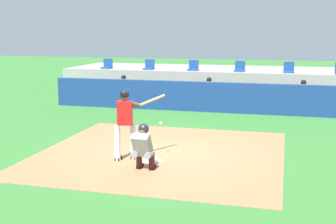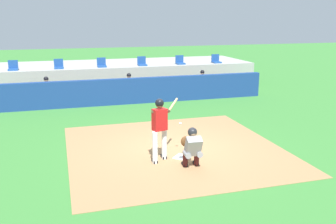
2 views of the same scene
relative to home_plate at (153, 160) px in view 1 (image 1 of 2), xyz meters
The scene contains 16 objects.
ground_plane 0.80m from the home_plate, 90.00° to the left, with size 80.00×80.00×0.00m, color #387A33.
dirt_infield 0.80m from the home_plate, 90.00° to the left, with size 6.40×6.40×0.01m, color #9E754C.
home_plate is the anchor object (origin of this frame).
batter_at_plate 1.22m from the home_plate, behind, with size 1.05×1.11×1.80m.
catcher_crouched 0.94m from the home_plate, 89.64° to the right, with size 0.50×1.59×1.13m.
dugout_wall 7.32m from the home_plate, 90.00° to the left, with size 13.00×0.30×1.20m, color navy.
dugout_bench 8.30m from the home_plate, 90.00° to the left, with size 11.80×0.44×0.45m, color olive.
dugout_player_0 9.03m from the home_plate, 115.31° to the left, with size 0.49×0.70×1.30m.
dugout_player_1 8.17m from the home_plate, 90.03° to the left, with size 0.49×0.70×1.30m.
dugout_player_2 9.03m from the home_plate, 64.77° to the left, with size 0.49×0.70×1.30m.
stands_platform 11.72m from the home_plate, 90.00° to the left, with size 15.00×4.40×1.40m, color #9E9E99.
stadium_seat_0 11.63m from the home_plate, 118.02° to the left, with size 0.46×0.46×0.48m.
stadium_seat_1 10.79m from the home_plate, 107.71° to the left, with size 0.46×0.46×0.48m.
stadium_seat_2 10.35m from the home_plate, 96.08° to the left, with size 0.46×0.46×0.48m.
stadium_seat_3 10.35m from the home_plate, 83.92° to the left, with size 0.46×0.46×0.48m.
stadium_seat_4 10.79m from the home_plate, 72.29° to the left, with size 0.46×0.46×0.48m.
Camera 1 is at (3.15, -11.14, 3.24)m, focal length 47.67 mm.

